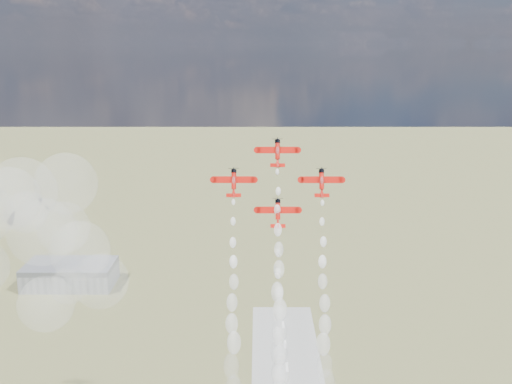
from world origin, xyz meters
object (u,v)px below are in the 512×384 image
at_px(hangar, 70,274).
at_px(plane_slot, 278,213).
at_px(plane_right, 322,182).
at_px(plane_left, 234,182).
at_px(plane_lead, 278,152).

distance_m(hangar, plane_slot, 215.14).
relative_size(hangar, plane_right, 4.39).
relative_size(hangar, plane_left, 4.39).
xyz_separation_m(hangar, plane_left, (100.77, -159.56, 90.91)).
xyz_separation_m(plane_right, plane_slot, (-12.16, -3.57, -7.72)).
xyz_separation_m(plane_lead, plane_slot, (0.00, -7.15, -15.44)).
height_order(hangar, plane_right, plane_right).
distance_m(plane_lead, plane_left, 14.84).
relative_size(hangar, plane_lead, 4.39).
bearing_deg(plane_left, plane_lead, 16.38).
bearing_deg(plane_left, plane_slot, -16.38).
bearing_deg(plane_left, plane_right, 0.00).
distance_m(plane_lead, plane_slot, 17.02).
bearing_deg(hangar, plane_right, -51.91).
bearing_deg(hangar, plane_left, -57.73).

